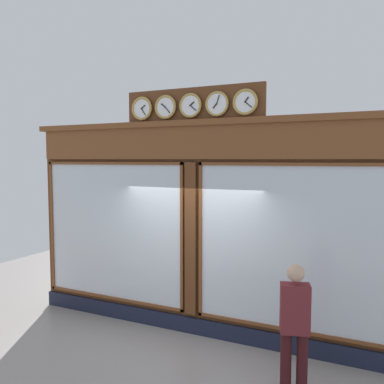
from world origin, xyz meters
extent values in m
cube|color=#5B3319|center=(0.00, -0.15, 1.77)|extent=(6.47, 0.30, 3.53)
cube|color=#191E33|center=(0.00, 0.02, 0.14)|extent=(6.47, 0.08, 0.28)
cube|color=brown|center=(0.00, 0.04, 3.26)|extent=(6.34, 0.08, 0.55)
cube|color=brown|center=(0.00, 0.02, 3.58)|extent=(6.60, 0.20, 0.10)
cube|color=silver|center=(-1.64, 0.01, 1.64)|extent=(2.88, 0.02, 2.48)
cube|color=brown|center=(-1.64, 0.04, 2.91)|extent=(2.98, 0.04, 0.05)
cube|color=brown|center=(-1.64, 0.04, 0.37)|extent=(2.98, 0.04, 0.05)
cube|color=brown|center=(-0.18, 0.04, 1.64)|extent=(0.05, 0.04, 2.58)
cube|color=silver|center=(1.64, 0.01, 1.64)|extent=(2.88, 0.02, 2.48)
cube|color=brown|center=(1.64, 0.04, 2.91)|extent=(2.98, 0.04, 0.05)
cube|color=brown|center=(1.64, 0.04, 0.37)|extent=(2.98, 0.04, 0.05)
cube|color=brown|center=(3.11, 0.04, 1.64)|extent=(0.05, 0.04, 2.58)
cube|color=brown|center=(0.18, 0.04, 1.64)|extent=(0.05, 0.04, 2.58)
cube|color=#5B3319|center=(0.00, 0.03, 1.64)|extent=(0.20, 0.10, 2.58)
cube|color=#5B3319|center=(0.00, -0.02, 3.86)|extent=(2.48, 0.06, 0.60)
cylinder|color=white|center=(-0.94, 0.06, 3.86)|extent=(0.33, 0.02, 0.33)
torus|color=#B79347|center=(-0.94, 0.06, 3.86)|extent=(0.41, 0.05, 0.41)
cube|color=black|center=(-0.97, 0.07, 3.90)|extent=(0.07, 0.01, 0.08)
cube|color=black|center=(-0.99, 0.07, 3.82)|extent=(0.12, 0.01, 0.10)
sphere|color=black|center=(-0.94, 0.08, 3.86)|extent=(0.02, 0.02, 0.02)
cylinder|color=white|center=(-0.47, 0.06, 3.86)|extent=(0.33, 0.02, 0.33)
torus|color=#B79347|center=(-0.47, 0.06, 3.86)|extent=(0.40, 0.04, 0.40)
cube|color=black|center=(-0.44, 0.07, 3.83)|extent=(0.07, 0.01, 0.08)
cube|color=black|center=(-0.49, 0.07, 3.93)|extent=(0.06, 0.01, 0.14)
sphere|color=black|center=(-0.47, 0.08, 3.86)|extent=(0.02, 0.02, 0.02)
cylinder|color=white|center=(0.00, 0.06, 3.86)|extent=(0.33, 0.02, 0.33)
torus|color=#B79347|center=(0.00, 0.06, 3.86)|extent=(0.40, 0.04, 0.40)
cube|color=black|center=(-0.04, 0.07, 3.89)|extent=(0.08, 0.01, 0.07)
cube|color=black|center=(-0.05, 0.07, 3.82)|extent=(0.12, 0.01, 0.10)
sphere|color=black|center=(0.00, 0.08, 3.86)|extent=(0.02, 0.02, 0.02)
cylinder|color=white|center=(0.47, 0.06, 3.86)|extent=(0.33, 0.02, 0.33)
torus|color=#B79347|center=(0.47, 0.06, 3.86)|extent=(0.41, 0.05, 0.41)
cube|color=black|center=(0.50, 0.07, 3.89)|extent=(0.08, 0.01, 0.07)
cube|color=black|center=(0.42, 0.07, 3.81)|extent=(0.10, 0.01, 0.11)
sphere|color=black|center=(0.47, 0.08, 3.86)|extent=(0.02, 0.02, 0.02)
cylinder|color=white|center=(0.94, 0.06, 3.86)|extent=(0.33, 0.02, 0.33)
torus|color=#B79347|center=(0.94, 0.06, 3.86)|extent=(0.41, 0.05, 0.41)
cube|color=black|center=(0.90, 0.07, 3.89)|extent=(0.08, 0.01, 0.07)
cube|color=black|center=(0.90, 0.07, 3.80)|extent=(0.09, 0.01, 0.12)
sphere|color=black|center=(0.94, 0.08, 3.86)|extent=(0.02, 0.02, 0.02)
cylinder|color=#3A1316|center=(-1.87, 1.16, 0.41)|extent=(0.14, 0.14, 0.82)
cylinder|color=#3A1316|center=(-2.06, 1.10, 0.41)|extent=(0.14, 0.14, 0.82)
cube|color=maroon|center=(-1.97, 1.13, 1.13)|extent=(0.41, 0.32, 0.62)
sphere|color=tan|center=(-1.97, 1.13, 1.58)|extent=(0.22, 0.22, 0.22)
camera|label=1|loc=(-2.96, 6.14, 2.98)|focal=38.19mm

